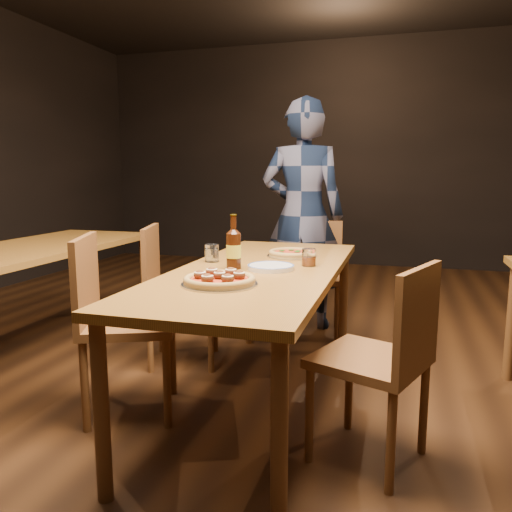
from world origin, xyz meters
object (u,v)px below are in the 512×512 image
(chair_main_sw, at_px, (184,292))
(pizza_meatball, at_px, (220,279))
(pizza_margherita, at_px, (292,253))
(diner, at_px, (303,215))
(table_main, at_px, (259,281))
(chair_main_nw, at_px, (130,322))
(water_glass, at_px, (212,253))
(plate_stack, at_px, (271,267))
(chair_end, at_px, (314,276))
(chair_main_e, at_px, (370,358))
(amber_glass, at_px, (309,257))
(beer_bottle, at_px, (234,250))
(table_left, at_px, (28,257))

(chair_main_sw, xyz_separation_m, pizza_meatball, (0.59, -0.90, 0.30))
(pizza_margherita, distance_m, diner, 1.10)
(table_main, bearing_deg, pizza_meatball, -97.29)
(pizza_meatball, bearing_deg, chair_main_nw, 162.93)
(chair_main_sw, xyz_separation_m, water_glass, (0.34, -0.36, 0.33))
(pizza_meatball, xyz_separation_m, plate_stack, (0.13, 0.41, -0.01))
(chair_main_nw, height_order, diner, diner)
(chair_end, relative_size, pizza_meatball, 2.69)
(pizza_meatball, relative_size, diner, 0.19)
(chair_main_nw, distance_m, pizza_margherita, 1.01)
(table_main, bearing_deg, diner, 92.30)
(pizza_meatball, height_order, pizza_margherita, pizza_meatball)
(water_glass, bearing_deg, pizza_meatball, -65.51)
(pizza_margherita, bearing_deg, chair_end, 90.84)
(chair_main_e, height_order, amber_glass, chair_main_e)
(chair_main_e, xyz_separation_m, water_glass, (-0.90, 0.47, 0.34))
(amber_glass, bearing_deg, water_glass, -177.59)
(chair_end, bearing_deg, beer_bottle, -105.92)
(chair_main_sw, bearing_deg, plate_stack, -141.36)
(pizza_margherita, height_order, amber_glass, amber_glass)
(chair_end, relative_size, beer_bottle, 3.33)
(beer_bottle, xyz_separation_m, water_glass, (-0.18, 0.16, -0.05))
(chair_main_e, bearing_deg, chair_main_sw, -102.57)
(chair_main_nw, distance_m, plate_stack, 0.77)
(table_main, distance_m, plate_stack, 0.11)
(pizza_meatball, xyz_separation_m, pizza_margherita, (0.14, 0.84, -0.00))
(chair_main_sw, xyz_separation_m, plate_stack, (0.71, -0.49, 0.29))
(chair_end, distance_m, beer_bottle, 1.43)
(pizza_margherita, relative_size, plate_stack, 1.23)
(plate_stack, bearing_deg, diner, 94.95)
(diner, bearing_deg, pizza_margherita, 94.31)
(table_left, xyz_separation_m, water_glass, (1.40, -0.20, 0.12))
(pizza_meatball, bearing_deg, chair_main_e, 5.98)
(chair_main_e, distance_m, chair_end, 1.74)
(chair_main_e, bearing_deg, table_left, -84.83)
(plate_stack, bearing_deg, beer_bottle, -169.78)
(chair_main_nw, height_order, chair_main_e, chair_main_nw)
(water_glass, bearing_deg, chair_end, 72.61)
(chair_main_e, height_order, plate_stack, chair_main_e)
(water_glass, bearing_deg, amber_glass, 2.41)
(table_main, bearing_deg, chair_main_nw, -156.64)
(table_left, height_order, chair_main_e, chair_main_e)
(chair_main_nw, distance_m, chair_main_e, 1.21)
(chair_main_sw, bearing_deg, pizza_margherita, -111.46)
(chair_main_nw, distance_m, beer_bottle, 0.64)
(water_glass, bearing_deg, plate_stack, -19.08)
(table_main, xyz_separation_m, plate_stack, (0.07, -0.02, 0.08))
(table_left, distance_m, pizza_margherita, 1.79)
(pizza_meatball, height_order, water_glass, water_glass)
(pizza_margherita, relative_size, water_glass, 3.00)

